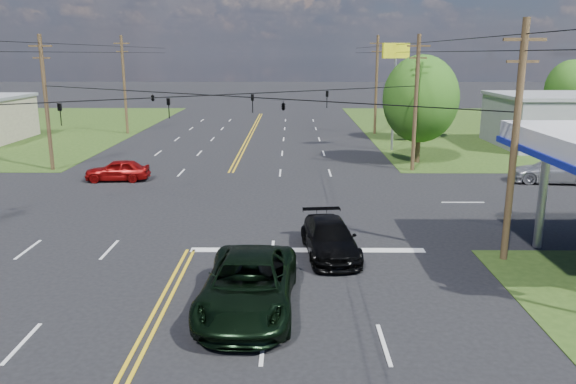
{
  "coord_description": "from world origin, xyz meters",
  "views": [
    {
      "loc": [
        4.33,
        -18.69,
        8.19
      ],
      "look_at": [
        4.15,
        6.0,
        2.08
      ],
      "focal_mm": 35.0,
      "sensor_mm": 36.0,
      "label": 1
    }
  ],
  "objects_px": {
    "tree_right_a": "(420,99)",
    "suv_black": "(330,238)",
    "tree_far_r": "(571,89)",
    "pole_nw": "(46,101)",
    "pole_se": "(515,140)",
    "pickup_dkgreen": "(248,285)",
    "pole_left_far": "(124,84)",
    "pole_ne": "(416,102)",
    "pole_right_far": "(376,84)",
    "tree_right_b": "(418,96)"
  },
  "relations": [
    {
      "from": "pole_se",
      "to": "pickup_dkgreen",
      "type": "xyz_separation_m",
      "value": [
        -10.08,
        -4.76,
        -4.03
      ]
    },
    {
      "from": "pole_left_far",
      "to": "tree_right_a",
      "type": "bearing_deg",
      "value": -30.65
    },
    {
      "from": "tree_right_a",
      "to": "pole_ne",
      "type": "bearing_deg",
      "value": -108.43
    },
    {
      "from": "pole_right_far",
      "to": "tree_far_r",
      "type": "relative_size",
      "value": 1.31
    },
    {
      "from": "tree_right_b",
      "to": "tree_right_a",
      "type": "bearing_deg",
      "value": -101.77
    },
    {
      "from": "pole_left_far",
      "to": "suv_black",
      "type": "bearing_deg",
      "value": -62.61
    },
    {
      "from": "pole_nw",
      "to": "tree_right_a",
      "type": "xyz_separation_m",
      "value": [
        27.0,
        3.0,
        -0.05
      ]
    },
    {
      "from": "pole_se",
      "to": "tree_right_b",
      "type": "xyz_separation_m",
      "value": [
        3.5,
        33.0,
        -0.7
      ]
    },
    {
      "from": "pole_se",
      "to": "tree_right_a",
      "type": "height_order",
      "value": "pole_se"
    },
    {
      "from": "pickup_dkgreen",
      "to": "suv_black",
      "type": "height_order",
      "value": "pickup_dkgreen"
    },
    {
      "from": "pole_ne",
      "to": "pole_right_far",
      "type": "height_order",
      "value": "pole_right_far"
    },
    {
      "from": "pickup_dkgreen",
      "to": "pole_nw",
      "type": "bearing_deg",
      "value": 127.42
    },
    {
      "from": "pole_left_far",
      "to": "pole_right_far",
      "type": "relative_size",
      "value": 1.0
    },
    {
      "from": "tree_far_r",
      "to": "pole_nw",
      "type": "bearing_deg",
      "value": -155.92
    },
    {
      "from": "pole_se",
      "to": "suv_black",
      "type": "relative_size",
      "value": 1.9
    },
    {
      "from": "tree_right_a",
      "to": "tree_right_b",
      "type": "distance_m",
      "value": 12.27
    },
    {
      "from": "suv_black",
      "to": "pole_right_far",
      "type": "bearing_deg",
      "value": 73.12
    },
    {
      "from": "pole_se",
      "to": "pickup_dkgreen",
      "type": "distance_m",
      "value": 11.85
    },
    {
      "from": "pole_ne",
      "to": "tree_right_b",
      "type": "distance_m",
      "value": 15.42
    },
    {
      "from": "pole_right_far",
      "to": "suv_black",
      "type": "xyz_separation_m",
      "value": [
        -7.09,
        -36.5,
        -4.44
      ]
    },
    {
      "from": "tree_right_a",
      "to": "tree_far_r",
      "type": "height_order",
      "value": "tree_right_a"
    },
    {
      "from": "tree_right_a",
      "to": "tree_right_b",
      "type": "relative_size",
      "value": 1.15
    },
    {
      "from": "tree_far_r",
      "to": "suv_black",
      "type": "xyz_separation_m",
      "value": [
        -28.09,
        -38.5,
        -3.82
      ]
    },
    {
      "from": "pole_se",
      "to": "pole_right_far",
      "type": "bearing_deg",
      "value": 90.0
    },
    {
      "from": "pole_nw",
      "to": "suv_black",
      "type": "xyz_separation_m",
      "value": [
        18.91,
        -17.5,
        -4.19
      ]
    },
    {
      "from": "pickup_dkgreen",
      "to": "tree_far_r",
      "type": "bearing_deg",
      "value": 57.05
    },
    {
      "from": "pole_nw",
      "to": "pole_ne",
      "type": "relative_size",
      "value": 1.0
    },
    {
      "from": "pole_se",
      "to": "pole_nw",
      "type": "xyz_separation_m",
      "value": [
        -26.0,
        18.0,
        0.0
      ]
    },
    {
      "from": "pole_nw",
      "to": "pickup_dkgreen",
      "type": "xyz_separation_m",
      "value": [
        15.92,
        -22.76,
        -4.03
      ]
    },
    {
      "from": "pole_nw",
      "to": "pole_left_far",
      "type": "distance_m",
      "value": 19.0
    },
    {
      "from": "suv_black",
      "to": "tree_right_a",
      "type": "bearing_deg",
      "value": 62.57
    },
    {
      "from": "pole_left_far",
      "to": "pole_right_far",
      "type": "bearing_deg",
      "value": 0.0
    },
    {
      "from": "tree_right_a",
      "to": "tree_far_r",
      "type": "relative_size",
      "value": 1.07
    },
    {
      "from": "tree_right_a",
      "to": "tree_far_r",
      "type": "bearing_deg",
      "value": 41.99
    },
    {
      "from": "tree_right_b",
      "to": "tree_far_r",
      "type": "height_order",
      "value": "tree_far_r"
    },
    {
      "from": "pole_left_far",
      "to": "pickup_dkgreen",
      "type": "xyz_separation_m",
      "value": [
        15.92,
        -41.76,
        -4.28
      ]
    },
    {
      "from": "pole_ne",
      "to": "pole_se",
      "type": "bearing_deg",
      "value": -90.0
    },
    {
      "from": "tree_right_b",
      "to": "pickup_dkgreen",
      "type": "distance_m",
      "value": 40.26
    },
    {
      "from": "tree_far_r",
      "to": "pickup_dkgreen",
      "type": "distance_m",
      "value": 53.79
    },
    {
      "from": "pole_ne",
      "to": "pickup_dkgreen",
      "type": "distance_m",
      "value": 25.21
    },
    {
      "from": "pole_ne",
      "to": "pole_right_far",
      "type": "bearing_deg",
      "value": 90.0
    },
    {
      "from": "pole_left_far",
      "to": "pickup_dkgreen",
      "type": "bearing_deg",
      "value": -69.13
    },
    {
      "from": "tree_right_a",
      "to": "suv_black",
      "type": "bearing_deg",
      "value": -111.54
    },
    {
      "from": "pole_nw",
      "to": "pole_ne",
      "type": "distance_m",
      "value": 26.0
    },
    {
      "from": "pole_left_far",
      "to": "tree_right_a",
      "type": "height_order",
      "value": "pole_left_far"
    },
    {
      "from": "pole_right_far",
      "to": "tree_right_a",
      "type": "bearing_deg",
      "value": -86.42
    },
    {
      "from": "tree_right_b",
      "to": "suv_black",
      "type": "height_order",
      "value": "tree_right_b"
    },
    {
      "from": "pole_nw",
      "to": "tree_right_a",
      "type": "distance_m",
      "value": 27.17
    },
    {
      "from": "tree_right_a",
      "to": "pickup_dkgreen",
      "type": "xyz_separation_m",
      "value": [
        -11.08,
        -25.76,
        -3.99
      ]
    },
    {
      "from": "tree_right_b",
      "to": "pole_ne",
      "type": "bearing_deg",
      "value": -103.13
    }
  ]
}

